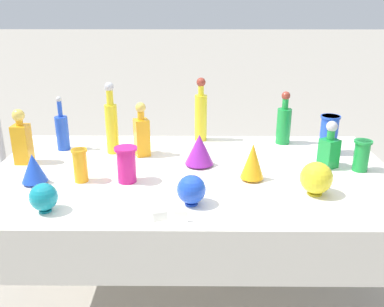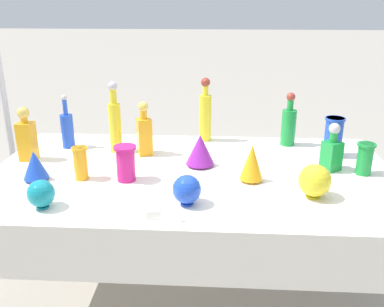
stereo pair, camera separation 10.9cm
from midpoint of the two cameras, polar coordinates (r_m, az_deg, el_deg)
ground_plane at (r=2.62m, az=-1.25°, el=-17.91°), size 40.00×40.00×0.00m
display_table at (r=2.22m, az=-1.41°, el=-3.83°), size 2.10×1.19×0.76m
tall_bottle_0 at (r=2.66m, az=0.02°, el=5.32°), size 0.08×0.08×0.40m
tall_bottle_1 at (r=2.67m, az=11.01°, el=4.02°), size 0.09×0.09×0.32m
tall_bottle_2 at (r=2.64m, az=-18.05°, el=2.88°), size 0.07×0.07×0.32m
tall_bottle_3 at (r=2.49m, az=-11.92°, el=3.97°), size 0.07×0.07×0.41m
square_decanter_0 at (r=2.35m, az=16.59°, el=0.65°), size 0.11×0.11×0.26m
square_decanter_1 at (r=2.50m, az=-22.92°, el=1.75°), size 0.09×0.09×0.30m
square_decanter_2 at (r=2.43m, az=-8.00°, el=2.72°), size 0.10×0.10×0.31m
slender_vase_0 at (r=2.11m, az=-10.20°, el=-1.30°), size 0.11×0.11×0.18m
slender_vase_1 at (r=2.17m, az=-16.08°, el=-1.39°), size 0.08×0.08×0.17m
slender_vase_2 at (r=2.36m, az=20.47°, el=-0.12°), size 0.09×0.09×0.17m
slender_vase_3 at (r=2.55m, az=16.63°, el=2.54°), size 0.11×0.11×0.22m
fluted_vase_0 at (r=2.28m, az=-0.38°, el=0.53°), size 0.15×0.15×0.17m
fluted_vase_1 at (r=2.11m, az=6.63°, el=-1.03°), size 0.12×0.12×0.19m
fluted_vase_2 at (r=2.22m, az=-21.71°, el=-1.83°), size 0.12×0.12×0.15m
round_bowl_0 at (r=1.93m, az=-20.72°, el=-5.48°), size 0.12×0.12×0.13m
round_bowl_1 at (r=2.02m, az=14.76°, el=-3.19°), size 0.15×0.15×0.16m
round_bowl_2 at (r=1.86m, az=-1.69°, el=-4.85°), size 0.13×0.13×0.14m
price_tag_left at (r=1.77m, az=-6.03°, el=-8.39°), size 0.06×0.03×0.04m
price_tag_center at (r=1.75m, az=-3.28°, el=-8.44°), size 0.06×0.02×0.05m
cardboard_box_behind_left at (r=3.51m, az=-6.19°, el=-3.79°), size 0.45×0.45×0.47m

